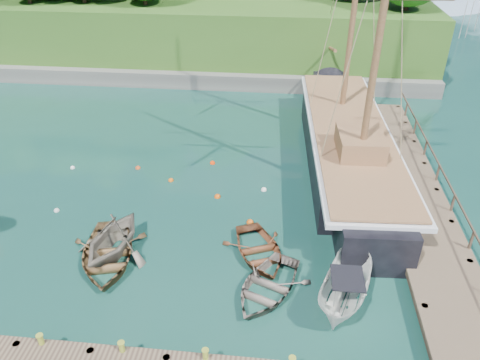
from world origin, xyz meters
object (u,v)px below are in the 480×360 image
object	(u,v)px
rowboat_0	(108,261)
rowboat_1	(115,253)
rowboat_3	(266,292)
cabin_boat_white	(344,304)
schooner	(348,149)
rowboat_2	(259,256)

from	to	relation	value
rowboat_0	rowboat_1	xyz separation A→B (m)	(0.15, 0.57, 0.00)
rowboat_1	rowboat_3	bearing A→B (deg)	-2.28
cabin_boat_white	rowboat_3	bearing A→B (deg)	-167.10
rowboat_3	schooner	distance (m)	12.27
rowboat_0	rowboat_1	size ratio (longest dim) A/B	1.20
rowboat_0	schooner	size ratio (longest dim) A/B	0.18
rowboat_3	cabin_boat_white	xyz separation A→B (m)	(3.21, -0.32, 0.00)
cabin_boat_white	schooner	xyz separation A→B (m)	(1.09, 11.76, 1.06)
rowboat_2	schooner	size ratio (longest dim) A/B	0.15
rowboat_3	rowboat_0	bearing A→B (deg)	-166.27
rowboat_0	rowboat_1	distance (m)	0.59
schooner	rowboat_1	bearing A→B (deg)	-142.71
rowboat_2	rowboat_3	distance (m)	2.32
rowboat_1	schooner	size ratio (longest dim) A/B	0.15
rowboat_0	cabin_boat_white	size ratio (longest dim) A/B	1.05
rowboat_3	rowboat_1	bearing A→B (deg)	-170.80
cabin_boat_white	schooner	size ratio (longest dim) A/B	0.18
rowboat_1	schooner	distance (m)	15.09
rowboat_1	schooner	xyz separation A→B (m)	(11.53, 9.67, 1.06)
rowboat_0	cabin_boat_white	distance (m)	10.71
rowboat_0	cabin_boat_white	world-z (taller)	cabin_boat_white
rowboat_1	rowboat_3	world-z (taller)	rowboat_1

